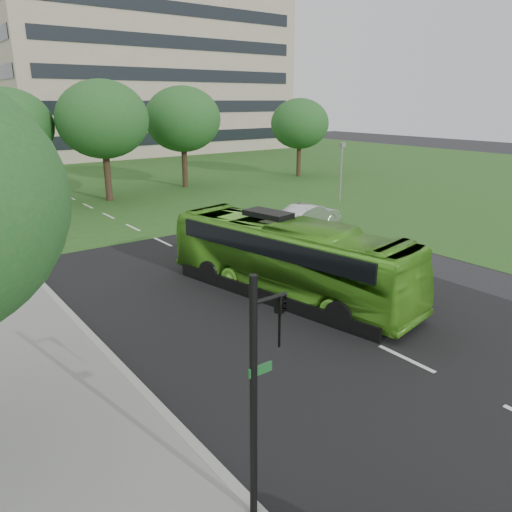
% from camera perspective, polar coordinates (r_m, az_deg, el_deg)
% --- Properties ---
extents(ground, '(160.00, 160.00, 0.00)m').
position_cam_1_polar(ground, '(16.98, 11.34, -8.84)').
color(ground, black).
rests_on(ground, ground).
extents(street_surfaces, '(120.00, 120.00, 0.15)m').
position_cam_1_polar(street_surfaces, '(35.37, -17.53, 4.56)').
color(street_surfaces, black).
rests_on(street_surfaces, ground).
extents(office_building, '(40.10, 20.10, 25.00)m').
position_cam_1_polar(office_building, '(79.52, -12.57, 20.73)').
color(office_building, tan).
rests_on(office_building, ground).
extents(tree_park_b, '(6.33, 6.33, 8.29)m').
position_cam_1_polar(tree_park_b, '(40.56, -26.54, 13.10)').
color(tree_park_b, black).
rests_on(tree_park_b, ground).
extents(tree_park_c, '(6.68, 6.68, 8.88)m').
position_cam_1_polar(tree_park_c, '(39.48, -17.12, 14.68)').
color(tree_park_c, black).
rests_on(tree_park_c, ground).
extents(tree_park_d, '(6.49, 6.49, 8.58)m').
position_cam_1_polar(tree_park_d, '(44.62, -8.38, 15.20)').
color(tree_park_d, black).
rests_on(tree_park_d, ground).
extents(tree_park_e, '(5.69, 5.69, 7.58)m').
position_cam_1_polar(tree_park_e, '(50.76, 5.01, 14.82)').
color(tree_park_e, black).
rests_on(tree_park_e, ground).
extents(bus, '(4.52, 11.09, 3.01)m').
position_cam_1_polar(bus, '(19.47, 3.74, -0.28)').
color(bus, '#53A525').
rests_on(bus, ground).
extents(sedan, '(4.61, 2.16, 1.46)m').
position_cam_1_polar(sedan, '(30.34, 6.08, 4.61)').
color(sedan, silver).
rests_on(sedan, ground).
extents(traffic_light, '(0.78, 0.23, 4.80)m').
position_cam_1_polar(traffic_light, '(8.76, 0.52, -14.28)').
color(traffic_light, black).
rests_on(traffic_light, ground).
extents(camera_pole, '(0.38, 0.33, 4.38)m').
position_cam_1_polar(camera_pole, '(38.34, 9.74, 10.32)').
color(camera_pole, gray).
rests_on(camera_pole, ground).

